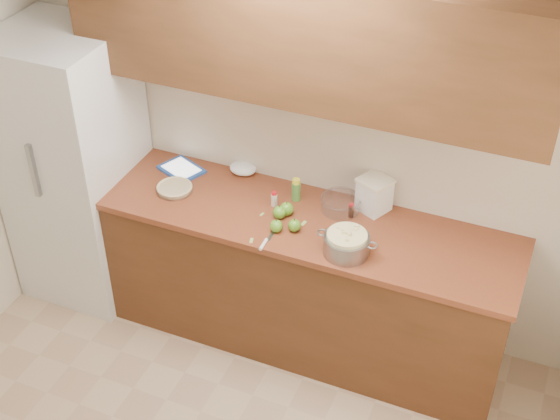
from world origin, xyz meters
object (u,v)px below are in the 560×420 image
at_px(pie, 175,188).
at_px(colander, 347,244).
at_px(tablet, 181,169).
at_px(flour_canister, 374,194).

xyz_separation_m(pie, colander, (1.13, -0.15, 0.04)).
distance_m(colander, tablet, 1.25).
xyz_separation_m(colander, tablet, (-1.19, 0.36, -0.05)).
bearing_deg(tablet, flour_canister, 26.91).
relative_size(pie, tablet, 0.71).
bearing_deg(colander, tablet, 163.39).
xyz_separation_m(pie, tablet, (-0.07, 0.21, -0.01)).
height_order(colander, flour_canister, flour_canister).
bearing_deg(tablet, pie, -48.60).
bearing_deg(flour_canister, colander, -92.27).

